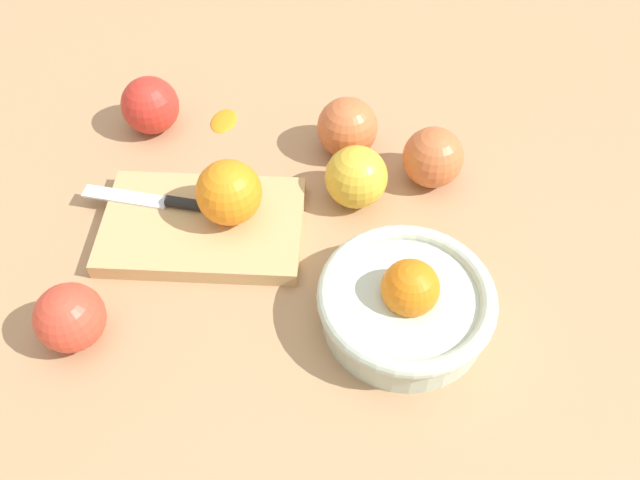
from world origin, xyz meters
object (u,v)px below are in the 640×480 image
Objects in this scene: apple_front_right at (150,105)px; cutting_board at (203,226)px; apple_front_left at (347,128)px; apple_mid_left at (356,177)px; orange_on_board at (229,193)px; apple_front_left_2 at (433,157)px; bowl at (406,303)px; apple_back_right at (70,317)px; knife at (158,200)px.

cutting_board is at bearing 115.70° from apple_front_right.
apple_front_left is 0.09m from apple_mid_left.
orange_on_board is 1.01× the size of apple_front_left_2.
cutting_board is 0.21m from apple_front_right.
apple_front_left is at bearing -77.48° from bowl.
apple_back_right is at bearing 45.76° from orange_on_board.
bowl is at bearing 102.52° from apple_front_left.
knife is 1.95× the size of apple_front_right.
orange_on_board is (0.20, -0.14, 0.03)m from bowl.
apple_front_left is at bearing -140.51° from cutting_board.
knife is at bearing -27.28° from bowl.
apple_front_right is at bearing -25.35° from apple_mid_left.
apple_front_left is (-0.14, -0.14, -0.02)m from orange_on_board.
apple_back_right is at bearing 30.93° from apple_front_left_2.
bowl is 0.33m from knife.
bowl reaches higher than apple_front_left.
cutting_board is at bearing 15.18° from orange_on_board.
apple_front_left is 1.08× the size of apple_back_right.
bowl is at bearing 152.72° from knife.
orange_on_board is at bearing -33.62° from bowl.
apple_back_right is at bearing 44.93° from apple_front_left.
apple_back_right is at bearing 85.27° from apple_front_right.
bowl reaches higher than apple_mid_left.
bowl is 1.26× the size of knife.
cutting_board is at bearing 18.06° from apple_front_left_2.
apple_front_right is (0.38, -0.10, 0.00)m from apple_front_left_2.
orange_on_board reaches higher than apple_front_right.
apple_front_left_2 is at bearing -161.54° from orange_on_board.
apple_front_left_2 is at bearing -102.60° from bowl.
bowl is at bearing 146.38° from orange_on_board.
bowl is at bearing 77.40° from apple_front_left_2.
apple_front_left is 0.42m from apple_back_right.
orange_on_board is at bearing -164.82° from cutting_board.
apple_front_left_2 is (-0.25, -0.08, -0.02)m from orange_on_board.
apple_front_right is 0.31m from apple_mid_left.
bowl reaches higher than apple_front_left_2.
apple_front_left is at bearing 170.93° from apple_front_right.
knife is at bearing 26.96° from apple_front_left.
apple_front_right is (0.13, -0.18, -0.02)m from orange_on_board.
apple_front_left_2 is at bearing -169.10° from knife.
apple_front_left_2 reaches higher than cutting_board.
apple_front_right is (0.09, -0.19, 0.03)m from cutting_board.
orange_on_board is 1.05× the size of apple_back_right.
cutting_board is 3.23× the size of apple_back_right.
bowl is 0.28m from apple_front_left.
knife is 0.25m from apple_mid_left.
apple_front_left_2 is at bearing -149.07° from apple_back_right.
apple_back_right is 0.34m from apple_front_right.
apple_front_right reaches higher than apple_back_right.
apple_back_right is 0.95× the size of apple_front_right.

